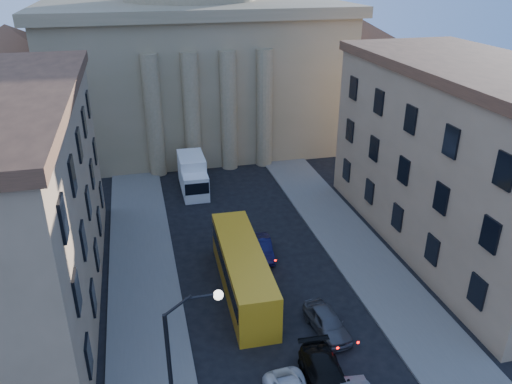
% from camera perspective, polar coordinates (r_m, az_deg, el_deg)
% --- Properties ---
extents(sidewalk_left, '(5.00, 60.00, 0.15)m').
position_cam_1_polar(sidewalk_left, '(34.53, -12.41, -13.94)').
color(sidewalk_left, '#615E59').
rests_on(sidewalk_left, ground).
extents(sidewalk_right, '(5.00, 60.00, 0.15)m').
position_cam_1_polar(sidewalk_right, '(38.18, 14.31, -9.94)').
color(sidewalk_right, '#615E59').
rests_on(sidewalk_right, ground).
extents(church, '(68.02, 28.76, 36.60)m').
position_cam_1_polar(church, '(65.76, -7.26, 16.43)').
color(church, '#887954').
rests_on(church, ground).
extents(building_right, '(11.60, 26.60, 14.70)m').
position_cam_1_polar(building_right, '(42.19, 23.19, 3.50)').
color(building_right, tan).
rests_on(building_right, ground).
extents(street_lamp, '(2.62, 0.44, 8.83)m').
position_cam_1_polar(street_lamp, '(23.55, -8.53, -18.67)').
color(street_lamp, black).
rests_on(street_lamp, ground).
extents(car_right_mid, '(2.40, 5.44, 1.55)m').
position_cam_1_polar(car_right_mid, '(29.17, 8.10, -20.45)').
color(car_right_mid, black).
rests_on(car_right_mid, ground).
extents(car_right_far, '(2.20, 4.49, 1.48)m').
position_cam_1_polar(car_right_far, '(32.77, 8.13, -14.51)').
color(car_right_far, '#46464A').
rests_on(car_right_far, ground).
extents(car_right_distant, '(1.82, 4.22, 1.35)m').
position_cam_1_polar(car_right_distant, '(39.86, 0.72, -6.42)').
color(car_right_distant, black).
rests_on(car_right_distant, ground).
extents(city_bus, '(3.06, 11.82, 3.31)m').
position_cam_1_polar(city_bus, '(35.35, -1.53, -8.82)').
color(city_bus, orange).
rests_on(city_bus, ground).
extents(box_truck, '(2.57, 6.36, 3.48)m').
position_cam_1_polar(box_truck, '(50.89, -7.22, 1.89)').
color(box_truck, white).
rests_on(box_truck, ground).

